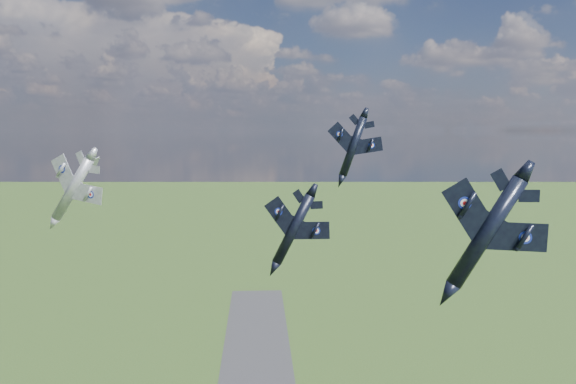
{
  "coord_description": "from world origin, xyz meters",
  "views": [
    {
      "loc": [
        0.8,
        -62.16,
        90.79
      ],
      "look_at": [
        4.68,
        9.2,
        82.98
      ],
      "focal_mm": 35.0,
      "sensor_mm": 36.0,
      "label": 1
    }
  ],
  "objects_px": {
    "jet_lead_navy": "(294,229)",
    "jet_left_silver": "(73,189)",
    "jet_high_navy": "(353,147)",
    "jet_right_navy": "(487,233)"
  },
  "relations": [
    {
      "from": "jet_lead_navy",
      "to": "jet_left_silver",
      "type": "xyz_separation_m",
      "value": [
        -29.07,
        6.44,
        4.59
      ]
    },
    {
      "from": "jet_left_silver",
      "to": "jet_high_navy",
      "type": "bearing_deg",
      "value": 46.99
    },
    {
      "from": "jet_left_silver",
      "to": "jet_lead_navy",
      "type": "bearing_deg",
      "value": 10.1
    },
    {
      "from": "jet_right_navy",
      "to": "jet_high_navy",
      "type": "xyz_separation_m",
      "value": [
        -3.42,
        47.88,
        6.0
      ]
    },
    {
      "from": "jet_right_navy",
      "to": "jet_left_silver",
      "type": "bearing_deg",
      "value": 156.19
    },
    {
      "from": "jet_right_navy",
      "to": "jet_high_navy",
      "type": "distance_m",
      "value": 48.38
    },
    {
      "from": "jet_lead_navy",
      "to": "jet_high_navy",
      "type": "height_order",
      "value": "jet_high_navy"
    },
    {
      "from": "jet_high_navy",
      "to": "jet_left_silver",
      "type": "relative_size",
      "value": 1.03
    },
    {
      "from": "jet_lead_navy",
      "to": "jet_high_navy",
      "type": "relative_size",
      "value": 0.93
    },
    {
      "from": "jet_lead_navy",
      "to": "jet_high_navy",
      "type": "distance_m",
      "value": 29.14
    }
  ]
}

